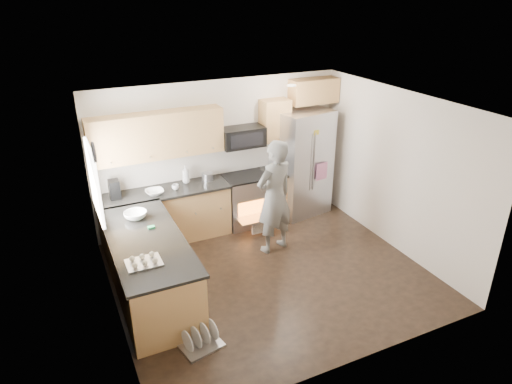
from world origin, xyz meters
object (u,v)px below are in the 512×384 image
stove_range (245,189)px  person (274,197)px  refrigerator (301,163)px  dish_rack (201,341)px

stove_range → person: person is taller
stove_range → refrigerator: 1.19m
refrigerator → dish_rack: (-2.95, -2.70, -0.91)m
stove_range → dish_rack: 3.29m
person → dish_rack: (-1.84, -1.64, -0.87)m
dish_rack → refrigerator: bearing=42.4°
stove_range → refrigerator: refrigerator is taller
stove_range → dish_rack: bearing=-123.8°
refrigerator → person: (-1.11, -1.06, -0.05)m
dish_rack → person: bearing=41.7°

